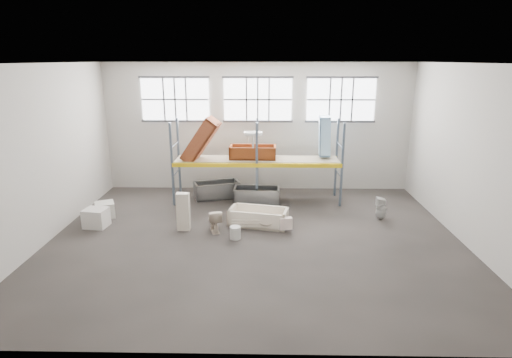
{
  "coord_description": "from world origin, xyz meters",
  "views": [
    {
      "loc": [
        0.25,
        -11.29,
        5.1
      ],
      "look_at": [
        0.0,
        1.5,
        1.4
      ],
      "focal_mm": 29.16,
      "sensor_mm": 36.0,
      "label": 1
    }
  ],
  "objects_px": {
    "rust_tub_flat": "(253,152)",
    "bucket": "(235,233)",
    "toilet_beige": "(214,220)",
    "cistern_tall": "(183,212)",
    "steel_tub_right": "(257,196)",
    "toilet_white": "(381,208)",
    "carton_near": "(96,218)",
    "bathtub_beige": "(259,217)",
    "blue_tub_upright": "(325,136)",
    "steel_tub_left": "(217,190)"
  },
  "relations": [
    {
      "from": "blue_tub_upright",
      "to": "carton_near",
      "type": "height_order",
      "value": "blue_tub_upright"
    },
    {
      "from": "toilet_beige",
      "to": "bucket",
      "type": "height_order",
      "value": "toilet_beige"
    },
    {
      "from": "rust_tub_flat",
      "to": "bucket",
      "type": "distance_m",
      "value": 3.97
    },
    {
      "from": "cistern_tall",
      "to": "bucket",
      "type": "xyz_separation_m",
      "value": [
        1.64,
        -0.63,
        -0.41
      ]
    },
    {
      "from": "bathtub_beige",
      "to": "steel_tub_left",
      "type": "xyz_separation_m",
      "value": [
        -1.64,
        2.72,
        0.04
      ]
    },
    {
      "from": "toilet_beige",
      "to": "rust_tub_flat",
      "type": "bearing_deg",
      "value": -125.94
    },
    {
      "from": "toilet_white",
      "to": "steel_tub_left",
      "type": "relative_size",
      "value": 0.45
    },
    {
      "from": "cistern_tall",
      "to": "bucket",
      "type": "height_order",
      "value": "cistern_tall"
    },
    {
      "from": "bathtub_beige",
      "to": "toilet_white",
      "type": "xyz_separation_m",
      "value": [
        4.04,
        0.58,
        0.11
      ]
    },
    {
      "from": "steel_tub_left",
      "to": "blue_tub_upright",
      "type": "relative_size",
      "value": 1.17
    },
    {
      "from": "toilet_beige",
      "to": "steel_tub_left",
      "type": "bearing_deg",
      "value": -100.99
    },
    {
      "from": "toilet_beige",
      "to": "toilet_white",
      "type": "xyz_separation_m",
      "value": [
        5.38,
        1.11,
        0.02
      ]
    },
    {
      "from": "cistern_tall",
      "to": "steel_tub_left",
      "type": "distance_m",
      "value": 3.25
    },
    {
      "from": "blue_tub_upright",
      "to": "bucket",
      "type": "height_order",
      "value": "blue_tub_upright"
    },
    {
      "from": "bathtub_beige",
      "to": "toilet_beige",
      "type": "distance_m",
      "value": 1.45
    },
    {
      "from": "blue_tub_upright",
      "to": "bucket",
      "type": "xyz_separation_m",
      "value": [
        -3.04,
        -3.74,
        -2.21
      ]
    },
    {
      "from": "cistern_tall",
      "to": "steel_tub_right",
      "type": "relative_size",
      "value": 0.72
    },
    {
      "from": "rust_tub_flat",
      "to": "carton_near",
      "type": "bearing_deg",
      "value": -150.33
    },
    {
      "from": "steel_tub_left",
      "to": "steel_tub_right",
      "type": "distance_m",
      "value": 1.69
    },
    {
      "from": "rust_tub_flat",
      "to": "carton_near",
      "type": "distance_m",
      "value": 5.81
    },
    {
      "from": "toilet_beige",
      "to": "cistern_tall",
      "type": "relative_size",
      "value": 0.6
    },
    {
      "from": "toilet_white",
      "to": "bucket",
      "type": "relative_size",
      "value": 2.02
    },
    {
      "from": "bathtub_beige",
      "to": "steel_tub_left",
      "type": "distance_m",
      "value": 3.17
    },
    {
      "from": "rust_tub_flat",
      "to": "bucket",
      "type": "relative_size",
      "value": 4.5
    },
    {
      "from": "steel_tub_right",
      "to": "blue_tub_upright",
      "type": "relative_size",
      "value": 1.15
    },
    {
      "from": "steel_tub_right",
      "to": "toilet_beige",
      "type": "bearing_deg",
      "value": -116.11
    },
    {
      "from": "rust_tub_flat",
      "to": "carton_near",
      "type": "xyz_separation_m",
      "value": [
        -4.87,
        -2.77,
        -1.53
      ]
    },
    {
      "from": "blue_tub_upright",
      "to": "bathtub_beige",
      "type": "bearing_deg",
      "value": -131.73
    },
    {
      "from": "steel_tub_right",
      "to": "rust_tub_flat",
      "type": "distance_m",
      "value": 1.6
    },
    {
      "from": "toilet_beige",
      "to": "cistern_tall",
      "type": "distance_m",
      "value": 0.99
    },
    {
      "from": "toilet_beige",
      "to": "toilet_white",
      "type": "relative_size",
      "value": 0.94
    },
    {
      "from": "toilet_white",
      "to": "carton_near",
      "type": "height_order",
      "value": "toilet_white"
    },
    {
      "from": "steel_tub_right",
      "to": "blue_tub_upright",
      "type": "distance_m",
      "value": 3.3
    },
    {
      "from": "carton_near",
      "to": "toilet_beige",
      "type": "bearing_deg",
      "value": -4.14
    },
    {
      "from": "toilet_white",
      "to": "steel_tub_right",
      "type": "height_order",
      "value": "toilet_white"
    },
    {
      "from": "steel_tub_right",
      "to": "toilet_white",
      "type": "bearing_deg",
      "value": -19.31
    },
    {
      "from": "blue_tub_upright",
      "to": "toilet_white",
      "type": "bearing_deg",
      "value": -51.39
    },
    {
      "from": "toilet_beige",
      "to": "rust_tub_flat",
      "type": "relative_size",
      "value": 0.42
    },
    {
      "from": "cistern_tall",
      "to": "carton_near",
      "type": "distance_m",
      "value": 2.83
    },
    {
      "from": "toilet_white",
      "to": "steel_tub_right",
      "type": "bearing_deg",
      "value": -103.46
    },
    {
      "from": "bathtub_beige",
      "to": "steel_tub_right",
      "type": "bearing_deg",
      "value": 105.13
    },
    {
      "from": "cistern_tall",
      "to": "carton_near",
      "type": "height_order",
      "value": "cistern_tall"
    },
    {
      "from": "toilet_beige",
      "to": "bucket",
      "type": "xyz_separation_m",
      "value": [
        0.68,
        -0.55,
        -0.17
      ]
    },
    {
      "from": "steel_tub_right",
      "to": "bucket",
      "type": "bearing_deg",
      "value": -100.48
    },
    {
      "from": "bathtub_beige",
      "to": "rust_tub_flat",
      "type": "xyz_separation_m",
      "value": [
        -0.25,
        2.52,
        1.55
      ]
    },
    {
      "from": "toilet_beige",
      "to": "rust_tub_flat",
      "type": "height_order",
      "value": "rust_tub_flat"
    },
    {
      "from": "bucket",
      "to": "carton_near",
      "type": "distance_m",
      "value": 4.52
    },
    {
      "from": "bathtub_beige",
      "to": "cistern_tall",
      "type": "xyz_separation_m",
      "value": [
        -2.31,
        -0.45,
        0.33
      ]
    },
    {
      "from": "carton_near",
      "to": "cistern_tall",
      "type": "bearing_deg",
      "value": -3.83
    },
    {
      "from": "bucket",
      "to": "carton_near",
      "type": "xyz_separation_m",
      "value": [
        -4.44,
        0.82,
        0.11
      ]
    }
  ]
}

